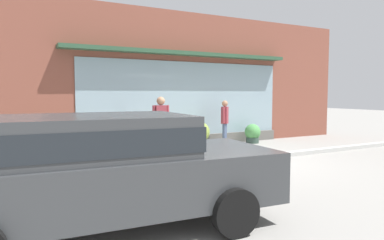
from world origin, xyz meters
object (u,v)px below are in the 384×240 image
at_px(potted_plant_window_right, 175,139).
at_px(potted_plant_near_hydrant, 253,133).
at_px(parked_car_dark_gray, 100,165).
at_px(potted_plant_doorstep, 79,144).
at_px(fire_hydrant, 192,142).
at_px(pedestrian_passerby, 225,120).
at_px(potted_plant_by_entrance, 29,146).
at_px(potted_plant_low_front, 199,134).
at_px(pedestrian_with_handbag, 160,123).

xyz_separation_m(potted_plant_window_right, potted_plant_near_hydrant, (3.08, 0.02, 0.01)).
xyz_separation_m(parked_car_dark_gray, potted_plant_doorstep, (0.82, 5.84, -0.53)).
relative_size(fire_hydrant, pedestrian_passerby, 0.54).
xyz_separation_m(parked_car_dark_gray, potted_plant_by_entrance, (-0.49, 5.65, -0.45)).
xyz_separation_m(potted_plant_by_entrance, potted_plant_low_front, (5.11, -0.07, 0.05)).
bearing_deg(pedestrian_with_handbag, fire_hydrant, 178.71).
xyz_separation_m(pedestrian_with_handbag, potted_plant_doorstep, (-1.85, 1.54, -0.66)).
xyz_separation_m(parked_car_dark_gray, potted_plant_near_hydrant, (6.83, 5.59, -0.51)).
height_order(potted_plant_by_entrance, potted_plant_doorstep, potted_plant_by_entrance).
relative_size(potted_plant_window_right, potted_plant_near_hydrant, 0.86).
height_order(pedestrian_with_handbag, potted_plant_low_front, pedestrian_with_handbag).
distance_m(fire_hydrant, pedestrian_with_handbag, 1.09).
height_order(pedestrian_passerby, potted_plant_near_hydrant, pedestrian_passerby).
distance_m(potted_plant_doorstep, potted_plant_low_front, 3.81).
bearing_deg(pedestrian_with_handbag, pedestrian_passerby, -149.52).
distance_m(pedestrian_passerby, potted_plant_low_front, 1.03).
bearing_deg(potted_plant_window_right, pedestrian_with_handbag, -130.07).
bearing_deg(potted_plant_low_front, pedestrian_passerby, -5.62).
xyz_separation_m(parked_car_dark_gray, potted_plant_window_right, (3.74, 5.57, -0.52)).
relative_size(fire_hydrant, potted_plant_window_right, 1.42).
relative_size(parked_car_dark_gray, potted_plant_low_front, 5.44).
xyz_separation_m(pedestrian_with_handbag, potted_plant_near_hydrant, (4.15, 1.29, -0.64)).
bearing_deg(parked_car_dark_gray, potted_plant_window_right, 60.30).
height_order(pedestrian_passerby, potted_plant_by_entrance, pedestrian_passerby).
xyz_separation_m(pedestrian_passerby, potted_plant_near_hydrant, (1.27, 0.10, -0.54)).
distance_m(pedestrian_with_handbag, potted_plant_near_hydrant, 4.39).
bearing_deg(potted_plant_doorstep, potted_plant_by_entrance, -171.64).
relative_size(potted_plant_near_hydrant, potted_plant_doorstep, 1.12).
xyz_separation_m(fire_hydrant, pedestrian_with_handbag, (-0.92, 0.15, 0.57)).
xyz_separation_m(potted_plant_doorstep, potted_plant_low_front, (3.80, -0.26, 0.13)).
bearing_deg(fire_hydrant, parked_car_dark_gray, -130.83).
height_order(fire_hydrant, potted_plant_near_hydrant, fire_hydrant).
bearing_deg(potted_plant_near_hydrant, fire_hydrant, -156.02).
bearing_deg(potted_plant_near_hydrant, potted_plant_window_right, -179.64).
height_order(pedestrian_passerby, potted_plant_window_right, pedestrian_passerby).
bearing_deg(potted_plant_low_front, fire_hydrant, -125.89).
xyz_separation_m(pedestrian_passerby, potted_plant_low_front, (-0.93, 0.09, -0.43)).
relative_size(parked_car_dark_gray, potted_plant_window_right, 7.89).
distance_m(fire_hydrant, potted_plant_near_hydrant, 3.54).
distance_m(parked_car_dark_gray, potted_plant_window_right, 6.73).
height_order(fire_hydrant, potted_plant_window_right, fire_hydrant).
xyz_separation_m(fire_hydrant, potted_plant_window_right, (0.15, 1.42, -0.08)).
distance_m(fire_hydrant, potted_plant_low_front, 1.77).
distance_m(parked_car_dark_gray, potted_plant_doorstep, 5.92).
bearing_deg(fire_hydrant, potted_plant_low_front, 54.11).
distance_m(pedestrian_passerby, potted_plant_window_right, 1.90).
distance_m(parked_car_dark_gray, potted_plant_near_hydrant, 8.84).
bearing_deg(potted_plant_doorstep, potted_plant_window_right, -5.23).
relative_size(fire_hydrant, potted_plant_doorstep, 1.35).
height_order(potted_plant_window_right, potted_plant_low_front, potted_plant_low_front).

